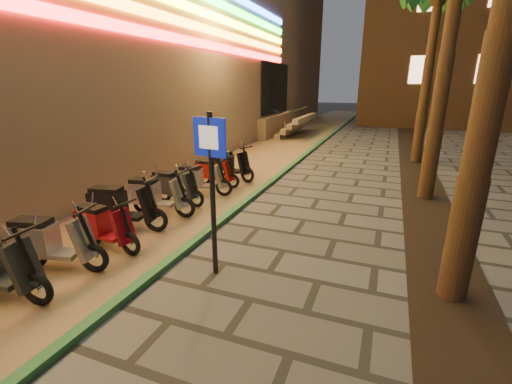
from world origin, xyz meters
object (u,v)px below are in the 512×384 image
at_px(scooter_8, 154,195).
at_px(scooter_12, 228,164).
at_px(scooter_7, 119,206).
at_px(scooter_9, 172,186).
at_px(scooter_10, 199,179).
at_px(scooter_11, 212,172).
at_px(scooter_6, 102,225).
at_px(scooter_5, 49,242).
at_px(pedestrian_sign, 211,174).

bearing_deg(scooter_8, scooter_12, 78.94).
bearing_deg(scooter_7, scooter_9, 76.84).
height_order(scooter_8, scooter_9, scooter_8).
xyz_separation_m(scooter_8, scooter_12, (0.20, 3.68, 0.01)).
height_order(scooter_10, scooter_11, scooter_10).
xyz_separation_m(scooter_10, scooter_11, (-0.09, 0.97, -0.03)).
distance_m(scooter_6, scooter_12, 5.50).
relative_size(scooter_5, scooter_12, 0.99).
distance_m(scooter_5, scooter_6, 0.97).
height_order(scooter_5, scooter_6, scooter_5).
height_order(scooter_7, scooter_9, scooter_7).
distance_m(scooter_8, scooter_9, 0.88).
distance_m(scooter_9, scooter_12, 2.82).
bearing_deg(scooter_5, pedestrian_sign, 5.14).
bearing_deg(pedestrian_sign, scooter_5, -152.18).
bearing_deg(scooter_9, scooter_10, 76.79).
bearing_deg(scooter_12, scooter_9, -80.12).
relative_size(scooter_8, scooter_11, 1.14).
relative_size(scooter_7, scooter_11, 1.20).
xyz_separation_m(scooter_7, scooter_9, (0.08, 1.85, -0.06)).
relative_size(scooter_5, scooter_9, 1.08).
xyz_separation_m(scooter_10, scooter_12, (0.02, 1.91, 0.05)).
xyz_separation_m(scooter_6, scooter_9, (-0.25, 2.69, 0.01)).
bearing_deg(pedestrian_sign, scooter_10, 133.15).
relative_size(pedestrian_sign, scooter_8, 1.60).
relative_size(scooter_10, scooter_12, 0.92).
xyz_separation_m(scooter_6, scooter_7, (-0.32, 0.84, 0.07)).
height_order(scooter_11, scooter_12, scooter_12).
bearing_deg(scooter_5, scooter_12, 74.56).
height_order(scooter_9, scooter_11, scooter_9).
height_order(scooter_5, scooter_9, scooter_5).
distance_m(scooter_5, scooter_11, 5.50).
bearing_deg(scooter_5, scooter_9, 77.40).
distance_m(pedestrian_sign, scooter_7, 3.15).
height_order(pedestrian_sign, scooter_6, pedestrian_sign).
bearing_deg(scooter_9, scooter_7, -88.63).
bearing_deg(scooter_10, pedestrian_sign, -69.22).
bearing_deg(scooter_9, scooter_6, -81.02).
height_order(scooter_9, scooter_12, scooter_12).
distance_m(scooter_5, scooter_10, 4.54).
height_order(pedestrian_sign, scooter_5, pedestrian_sign).
relative_size(scooter_9, scooter_10, 1.00).
distance_m(scooter_8, scooter_11, 2.74).
xyz_separation_m(scooter_6, scooter_12, (0.04, 5.50, 0.06)).
height_order(pedestrian_sign, scooter_10, pedestrian_sign).
bearing_deg(pedestrian_sign, scooter_11, 128.08).
distance_m(scooter_10, scooter_12, 1.91).
distance_m(pedestrian_sign, scooter_8, 3.44).
height_order(scooter_5, scooter_8, scooter_5).
bearing_deg(scooter_12, scooter_5, -76.46).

